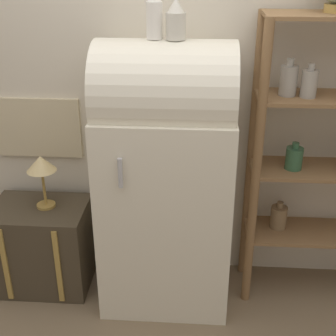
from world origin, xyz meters
TOP-DOWN VIEW (x-y plane):
  - ground_plane at (0.00, 0.00)m, footprint 12.00×12.00m
  - wall_back at (-0.01, 0.57)m, footprint 7.00×0.09m
  - refrigerator at (-0.00, 0.27)m, footprint 0.72×0.59m
  - suitcase_trunk at (-0.76, 0.31)m, footprint 0.57×0.42m
  - shelf_unit at (0.84, 0.37)m, footprint 0.77×0.32m
  - vase_left at (-0.05, 0.27)m, footprint 0.08×0.08m
  - vase_center at (0.05, 0.27)m, footprint 0.10×0.10m
  - desk_lamp at (-0.72, 0.33)m, footprint 0.17×0.17m

SIDE VIEW (x-z plane):
  - ground_plane at x=0.00m, z-range 0.00..0.00m
  - suitcase_trunk at x=-0.76m, z-range 0.00..0.54m
  - refrigerator at x=0.00m, z-range 0.02..1.55m
  - desk_lamp at x=-0.72m, z-range 0.64..0.96m
  - shelf_unit at x=0.84m, z-range 0.11..1.76m
  - wall_back at x=-0.01m, z-range 0.00..2.70m
  - vase_center at x=0.05m, z-range 1.53..1.72m
  - vase_left at x=-0.05m, z-range 1.52..1.79m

